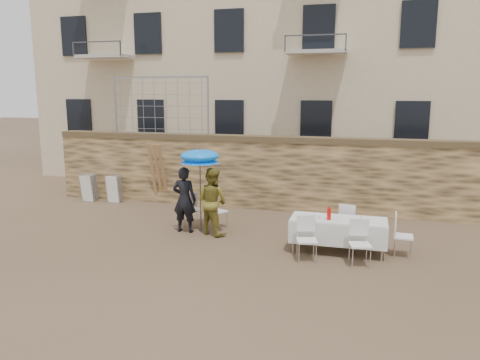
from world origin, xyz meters
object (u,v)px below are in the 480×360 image
(umbrella, at_px, (200,159))
(couple_chair_left, at_px, (192,208))
(soda_bottle, at_px, (329,214))
(table_chair_front_left, at_px, (307,239))
(chair_stack_right, at_px, (116,188))
(man_suit, at_px, (184,200))
(woman_dress, at_px, (212,201))
(table_chair_back, at_px, (349,223))
(chair_stack_left, at_px, (92,187))
(table_chair_side, at_px, (404,235))
(banquet_table, at_px, (338,221))
(table_chair_front_right, at_px, (360,244))
(couple_chair_right, at_px, (217,210))

(umbrella, height_order, couple_chair_left, umbrella)
(soda_bottle, distance_m, table_chair_front_left, 0.84)
(table_chair_front_left, relative_size, chair_stack_right, 1.04)
(chair_stack_right, bearing_deg, couple_chair_left, -29.52)
(man_suit, xyz_separation_m, couple_chair_left, (0.00, 0.55, -0.37))
(woman_dress, xyz_separation_m, chair_stack_right, (-4.16, 2.48, -0.39))
(umbrella, height_order, table_chair_back, umbrella)
(chair_stack_left, bearing_deg, table_chair_front_left, -26.27)
(soda_bottle, distance_m, table_chair_side, 1.67)
(banquet_table, xyz_separation_m, table_chair_front_right, (0.50, -0.75, -0.25))
(chair_stack_right, bearing_deg, table_chair_front_left, -29.24)
(table_chair_side, bearing_deg, table_chair_front_right, 135.76)
(table_chair_front_right, relative_size, chair_stack_left, 1.04)
(man_suit, relative_size, soda_bottle, 6.52)
(chair_stack_right, bearing_deg, banquet_table, -22.35)
(banquet_table, relative_size, table_chair_front_right, 2.19)
(couple_chair_right, xyz_separation_m, table_chair_front_left, (2.60, -1.83, 0.00))
(man_suit, height_order, table_chair_side, man_suit)
(table_chair_front_right, distance_m, table_chair_side, 1.24)
(soda_bottle, distance_m, chair_stack_right, 7.79)
(couple_chair_left, bearing_deg, couple_chair_right, 177.80)
(man_suit, xyz_separation_m, table_chair_front_left, (3.30, -1.28, -0.37))
(couple_chair_left, relative_size, table_chair_side, 1.00)
(couple_chair_left, height_order, couple_chair_right, same)
(couple_chair_left, relative_size, table_chair_back, 1.00)
(banquet_table, xyz_separation_m, table_chair_back, (0.20, 0.80, -0.25))
(woman_dress, bearing_deg, man_suit, 23.25)
(man_suit, distance_m, couple_chair_right, 0.96)
(man_suit, relative_size, table_chair_front_left, 1.77)
(table_chair_front_right, bearing_deg, chair_stack_left, 142.97)
(table_chair_side, height_order, chair_stack_left, table_chair_side)
(couple_chair_right, height_order, table_chair_front_left, same)
(woman_dress, relative_size, couple_chair_right, 1.77)
(couple_chair_left, relative_size, banquet_table, 0.46)
(man_suit, relative_size, banquet_table, 0.81)
(woman_dress, relative_size, table_chair_front_right, 1.77)
(banquet_table, height_order, table_chair_side, table_chair_side)
(couple_chair_right, bearing_deg, table_chair_side, -165.68)
(soda_bottle, height_order, table_chair_side, soda_bottle)
(soda_bottle, bearing_deg, chair_stack_right, 156.06)
(man_suit, height_order, chair_stack_right, man_suit)
(man_suit, xyz_separation_m, chair_stack_left, (-4.31, 2.48, -0.39))
(man_suit, bearing_deg, table_chair_back, -177.11)
(woman_dress, bearing_deg, table_chair_back, -152.06)
(umbrella, bearing_deg, table_chair_front_left, -25.37)
(soda_bottle, height_order, table_chair_back, soda_bottle)
(table_chair_back, distance_m, chair_stack_right, 7.82)
(man_suit, xyz_separation_m, chair_stack_right, (-3.41, 2.48, -0.39))
(woman_dress, xyz_separation_m, table_chair_side, (4.55, -0.43, -0.37))
(soda_bottle, bearing_deg, banquet_table, 36.87)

